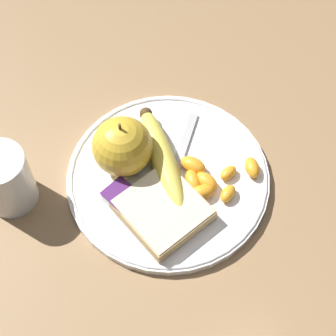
# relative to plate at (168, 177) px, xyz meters

# --- Properties ---
(ground_plane) EXTENTS (3.00, 3.00, 0.00)m
(ground_plane) POSITION_rel_plate_xyz_m (0.00, 0.00, -0.01)
(ground_plane) COLOR olive
(plate) EXTENTS (0.27, 0.27, 0.01)m
(plate) POSITION_rel_plate_xyz_m (0.00, 0.00, 0.00)
(plate) COLOR white
(plate) RESTS_ON ground_plane
(juice_glass) EXTENTS (0.07, 0.07, 0.09)m
(juice_glass) POSITION_rel_plate_xyz_m (-0.13, -0.16, 0.03)
(juice_glass) COLOR silver
(juice_glass) RESTS_ON ground_plane
(apple) EXTENTS (0.08, 0.08, 0.09)m
(apple) POSITION_rel_plate_xyz_m (-0.06, -0.03, 0.04)
(apple) COLOR gold
(apple) RESTS_ON plate
(banana) EXTENTS (0.16, 0.11, 0.03)m
(banana) POSITION_rel_plate_xyz_m (-0.02, 0.01, 0.02)
(banana) COLOR #E0CC4C
(banana) RESTS_ON plate
(bread_slice) EXTENTS (0.11, 0.10, 0.02)m
(bread_slice) POSITION_rel_plate_xyz_m (0.03, -0.04, 0.02)
(bread_slice) COLOR tan
(bread_slice) RESTS_ON plate
(fork) EXTENTS (0.10, 0.16, 0.00)m
(fork) POSITION_rel_plate_xyz_m (0.00, 0.01, 0.01)
(fork) COLOR #B2B2B7
(fork) RESTS_ON plate
(jam_packet) EXTENTS (0.04, 0.04, 0.02)m
(jam_packet) POSITION_rel_plate_xyz_m (-0.01, -0.07, 0.01)
(jam_packet) COLOR white
(jam_packet) RESTS_ON plate
(orange_segment_0) EXTENTS (0.02, 0.03, 0.02)m
(orange_segment_0) POSITION_rel_plate_xyz_m (0.08, 0.03, 0.01)
(orange_segment_0) COLOR orange
(orange_segment_0) RESTS_ON plate
(orange_segment_1) EXTENTS (0.04, 0.03, 0.02)m
(orange_segment_1) POSITION_rel_plate_xyz_m (0.07, 0.08, 0.01)
(orange_segment_1) COLOR orange
(orange_segment_1) RESTS_ON plate
(orange_segment_2) EXTENTS (0.04, 0.03, 0.02)m
(orange_segment_2) POSITION_rel_plate_xyz_m (0.03, 0.01, 0.01)
(orange_segment_2) COLOR orange
(orange_segment_2) RESTS_ON plate
(orange_segment_3) EXTENTS (0.02, 0.03, 0.01)m
(orange_segment_3) POSITION_rel_plate_xyz_m (0.06, 0.06, 0.01)
(orange_segment_3) COLOR orange
(orange_segment_3) RESTS_ON plate
(orange_segment_4) EXTENTS (0.03, 0.02, 0.02)m
(orange_segment_4) POSITION_rel_plate_xyz_m (0.04, 0.03, 0.01)
(orange_segment_4) COLOR orange
(orange_segment_4) RESTS_ON plate
(orange_segment_5) EXTENTS (0.04, 0.03, 0.02)m
(orange_segment_5) POSITION_rel_plate_xyz_m (0.02, 0.03, 0.01)
(orange_segment_5) COLOR orange
(orange_segment_5) RESTS_ON plate
(orange_segment_6) EXTENTS (0.03, 0.04, 0.02)m
(orange_segment_6) POSITION_rel_plate_xyz_m (0.05, 0.01, 0.01)
(orange_segment_6) COLOR orange
(orange_segment_6) RESTS_ON plate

